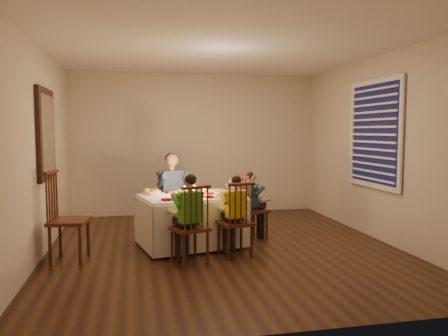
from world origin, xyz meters
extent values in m
plane|color=black|center=(0.00, 0.00, 0.00)|extent=(5.00, 5.00, 0.00)
cube|color=beige|center=(-2.25, 0.00, 1.30)|extent=(0.02, 5.00, 2.60)
cube|color=beige|center=(2.25, 0.00, 1.30)|extent=(0.02, 5.00, 2.60)
cube|color=beige|center=(0.00, 2.50, 1.30)|extent=(4.50, 0.02, 2.60)
plane|color=white|center=(0.00, 0.00, 2.60)|extent=(5.00, 5.00, 0.00)
cube|color=white|center=(-0.40, 0.18, 0.67)|extent=(1.45, 1.17, 0.04)
cube|color=white|center=(-0.50, 0.63, 0.34)|extent=(1.29, 0.31, 0.63)
cube|color=white|center=(-0.29, -0.28, 0.34)|extent=(1.29, 0.31, 0.63)
cube|color=white|center=(0.23, 0.32, 0.34)|extent=(0.23, 0.93, 0.63)
cube|color=white|center=(-1.03, 0.04, 0.34)|extent=(0.23, 0.93, 0.63)
cylinder|color=white|center=(-0.48, 0.47, 0.70)|extent=(0.31, 0.31, 0.02)
cylinder|color=white|center=(-0.58, -0.15, 0.70)|extent=(0.31, 0.31, 0.02)
cylinder|color=white|center=(-0.04, -0.04, 0.70)|extent=(0.31, 0.31, 0.02)
cylinder|color=white|center=(0.02, 0.24, 0.70)|extent=(0.31, 0.31, 0.02)
cylinder|color=silver|center=(-0.49, 0.16, 0.74)|extent=(0.06, 0.06, 0.10)
cylinder|color=silver|center=(-0.35, 0.19, 0.74)|extent=(0.06, 0.06, 0.10)
sphere|color=yellow|center=(-0.98, 0.33, 0.73)|extent=(0.09, 0.09, 0.09)
sphere|color=#F04F14|center=(-0.20, 0.27, 0.73)|extent=(0.08, 0.08, 0.08)
imported|color=white|center=(-0.90, 0.38, 0.71)|extent=(0.27, 0.27, 0.05)
cube|color=black|center=(-2.22, 0.30, 1.50)|extent=(0.05, 0.95, 1.15)
cube|color=white|center=(-2.19, 0.30, 1.50)|extent=(0.01, 0.78, 0.98)
cube|color=#0D0F36|center=(2.23, 0.10, 1.50)|extent=(0.01, 1.20, 1.40)
cube|color=white|center=(2.21, 0.10, 1.50)|extent=(0.03, 1.34, 1.54)
camera|label=1|loc=(-1.13, -5.55, 1.55)|focal=35.00mm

